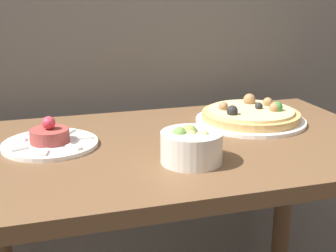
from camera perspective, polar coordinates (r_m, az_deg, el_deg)
The scene contains 4 objects.
dining_table at distance 1.19m, azimuth 1.50°, elevation -8.39°, with size 1.04×0.64×0.79m.
pizza_plate at distance 1.32m, azimuth 10.06°, elevation 1.24°, with size 0.30×0.30×0.07m.
tartare_plate at distance 1.14m, azimuth -14.19°, elevation -1.72°, with size 0.23×0.23×0.07m.
small_bowl at distance 1.00m, azimuth 2.83°, elevation -2.42°, with size 0.13×0.13×0.08m.
Camera 1 is at (-0.34, -0.71, 1.15)m, focal length 50.00 mm.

